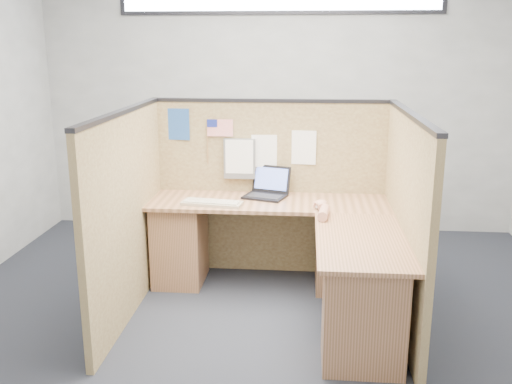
# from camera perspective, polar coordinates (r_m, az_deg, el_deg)

# --- Properties ---
(floor) EXTENTS (5.00, 5.00, 0.00)m
(floor) POSITION_cam_1_polar(r_m,az_deg,el_deg) (4.30, 0.59, -12.76)
(floor) COLOR #1E222A
(floor) RESTS_ON ground
(wall_back) EXTENTS (5.00, 0.00, 5.00)m
(wall_back) POSITION_cam_1_polar(r_m,az_deg,el_deg) (6.09, 2.31, 9.19)
(wall_back) COLOR #929597
(wall_back) RESTS_ON floor
(wall_front) EXTENTS (5.00, 0.00, 5.00)m
(wall_front) POSITION_cam_1_polar(r_m,az_deg,el_deg) (1.69, -5.33, -5.62)
(wall_front) COLOR #929597
(wall_front) RESTS_ON floor
(cubicle_partitions) EXTENTS (2.06, 1.83, 1.53)m
(cubicle_partitions) POSITION_cam_1_polar(r_m,az_deg,el_deg) (4.41, 1.05, -1.30)
(cubicle_partitions) COLOR brown
(cubicle_partitions) RESTS_ON floor
(l_desk) EXTENTS (1.95, 1.75, 0.73)m
(l_desk) POSITION_cam_1_polar(r_m,az_deg,el_deg) (4.39, 3.31, -6.57)
(l_desk) COLOR brown
(l_desk) RESTS_ON floor
(laptop) EXTENTS (0.39, 0.41, 0.24)m
(laptop) POSITION_cam_1_polar(r_m,az_deg,el_deg) (4.81, 0.94, 0.31)
(laptop) COLOR black
(laptop) RESTS_ON l_desk
(keyboard) EXTENTS (0.50, 0.23, 0.03)m
(keyboard) POSITION_cam_1_polar(r_m,az_deg,el_deg) (4.56, -4.43, -1.10)
(keyboard) COLOR #9F927B
(keyboard) RESTS_ON l_desk
(mouse) EXTENTS (0.12, 0.08, 0.05)m
(mouse) POSITION_cam_1_polar(r_m,az_deg,el_deg) (4.46, 6.53, -1.43)
(mouse) COLOR silver
(mouse) RESTS_ON l_desk
(hand_forearm) EXTENTS (0.11, 0.40, 0.08)m
(hand_forearm) POSITION_cam_1_polar(r_m,az_deg,el_deg) (4.32, 6.72, -1.76)
(hand_forearm) COLOR tan
(hand_forearm) RESTS_ON l_desk
(blue_poster) EXTENTS (0.20, 0.02, 0.27)m
(blue_poster) POSITION_cam_1_polar(r_m,az_deg,el_deg) (4.94, -7.81, 6.73)
(blue_poster) COLOR #214D9B
(blue_poster) RESTS_ON cubicle_partitions
(american_flag) EXTENTS (0.23, 0.01, 0.39)m
(american_flag) POSITION_cam_1_polar(r_m,az_deg,el_deg) (4.88, -3.94, 6.24)
(american_flag) COLOR olive
(american_flag) RESTS_ON cubicle_partitions
(file_holder) EXTENTS (0.27, 0.05, 0.34)m
(file_holder) POSITION_cam_1_polar(r_m,az_deg,el_deg) (4.88, -1.65, 3.37)
(file_holder) COLOR slate
(file_holder) RESTS_ON cubicle_partitions
(paper_left) EXTENTS (0.22, 0.01, 0.28)m
(paper_left) POSITION_cam_1_polar(r_m,az_deg,el_deg) (4.87, 0.82, 4.12)
(paper_left) COLOR white
(paper_left) RESTS_ON cubicle_partitions
(paper_right) EXTENTS (0.23, 0.02, 0.29)m
(paper_right) POSITION_cam_1_polar(r_m,az_deg,el_deg) (4.85, 4.68, 4.45)
(paper_right) COLOR white
(paper_right) RESTS_ON cubicle_partitions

